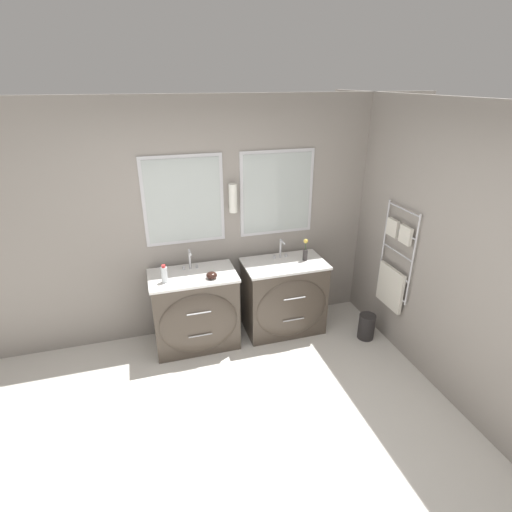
# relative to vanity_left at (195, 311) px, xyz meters

# --- Properties ---
(ground_plane) EXTENTS (16.00, 16.00, 0.00)m
(ground_plane) POSITION_rel_vanity_left_xyz_m (0.15, -1.59, -0.44)
(ground_plane) COLOR silver
(wall_back) EXTENTS (5.50, 0.17, 2.60)m
(wall_back) POSITION_rel_vanity_left_xyz_m (0.16, 0.38, 0.87)
(wall_back) COLOR gray
(wall_back) RESTS_ON ground_plane
(wall_right) EXTENTS (0.13, 3.91, 2.60)m
(wall_right) POSITION_rel_vanity_left_xyz_m (2.13, -0.71, 0.86)
(wall_right) COLOR gray
(wall_right) RESTS_ON ground_plane
(vanity_left) EXTENTS (0.91, 0.61, 0.86)m
(vanity_left) POSITION_rel_vanity_left_xyz_m (0.00, 0.00, 0.00)
(vanity_left) COLOR #4C4238
(vanity_left) RESTS_ON ground_plane
(vanity_right) EXTENTS (0.91, 0.61, 0.86)m
(vanity_right) POSITION_rel_vanity_left_xyz_m (1.02, 0.00, 0.00)
(vanity_right) COLOR #4C4238
(vanity_right) RESTS_ON ground_plane
(faucet_left) EXTENTS (0.17, 0.14, 0.23)m
(faucet_left) POSITION_rel_vanity_left_xyz_m (0.00, 0.16, 0.53)
(faucet_left) COLOR silver
(faucet_left) RESTS_ON vanity_left
(faucet_right) EXTENTS (0.17, 0.14, 0.23)m
(faucet_right) POSITION_rel_vanity_left_xyz_m (1.02, 0.16, 0.53)
(faucet_right) COLOR silver
(faucet_right) RESTS_ON vanity_right
(toiletry_bottle) EXTENTS (0.06, 0.06, 0.19)m
(toiletry_bottle) POSITION_rel_vanity_left_xyz_m (-0.29, -0.05, 0.51)
(toiletry_bottle) COLOR silver
(toiletry_bottle) RESTS_ON vanity_left
(amenity_bowl) EXTENTS (0.11, 0.11, 0.07)m
(amenity_bowl) POSITION_rel_vanity_left_xyz_m (0.18, -0.11, 0.46)
(amenity_bowl) COLOR black
(amenity_bowl) RESTS_ON vanity_left
(flower_vase) EXTENTS (0.05, 0.05, 0.25)m
(flower_vase) POSITION_rel_vanity_left_xyz_m (1.27, 0.04, 0.52)
(flower_vase) COLOR #332D2D
(flower_vase) RESTS_ON vanity_right
(waste_bin) EXTENTS (0.19, 0.19, 0.30)m
(waste_bin) POSITION_rel_vanity_left_xyz_m (1.87, -0.42, -0.28)
(waste_bin) COLOR #282626
(waste_bin) RESTS_ON ground_plane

